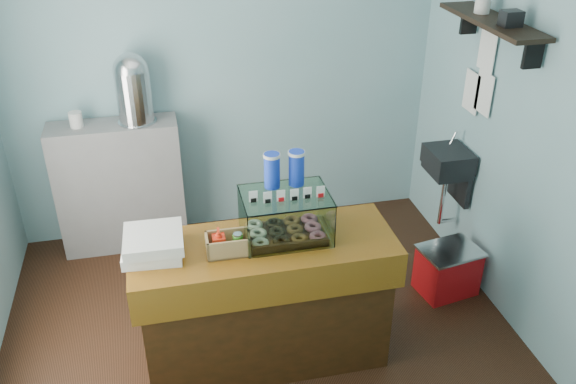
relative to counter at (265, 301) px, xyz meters
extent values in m
plane|color=black|center=(0.00, 0.25, -0.46)|extent=(3.50, 3.50, 0.00)
cube|color=#79A8B1|center=(0.00, 1.75, 0.94)|extent=(3.50, 0.04, 2.80)
cube|color=#79A8B1|center=(0.00, -1.25, 0.94)|extent=(3.50, 0.04, 2.80)
cube|color=#79A8B1|center=(1.75, 0.25, 0.94)|extent=(0.04, 3.00, 2.80)
cube|color=black|center=(1.58, 0.80, 0.44)|extent=(0.30, 0.35, 0.15)
cube|color=black|center=(1.71, 0.80, 0.24)|extent=(0.04, 0.30, 0.35)
cylinder|color=silver|center=(1.65, 0.90, 0.56)|extent=(0.02, 0.02, 0.12)
cylinder|color=silver|center=(1.58, 0.80, 0.09)|extent=(0.04, 0.04, 0.45)
cube|color=black|center=(1.60, 0.55, 1.54)|extent=(0.25, 1.00, 0.03)
cube|color=black|center=(1.67, 0.15, 1.44)|extent=(0.12, 0.03, 0.18)
cube|color=black|center=(1.67, 0.95, 1.44)|extent=(0.12, 0.03, 0.18)
cube|color=white|center=(1.73, 0.70, 0.99)|extent=(0.01, 0.21, 0.30)
cube|color=white|center=(1.73, 0.87, 0.94)|extent=(0.01, 0.21, 0.30)
cube|color=white|center=(1.73, 0.75, 1.29)|extent=(0.01, 0.21, 0.30)
cube|color=#44210D|center=(0.00, 0.00, -0.04)|extent=(1.50, 0.56, 0.84)
cube|color=#4C220A|center=(0.00, 0.00, 0.41)|extent=(1.60, 0.60, 0.06)
cube|color=#4C220A|center=(0.00, -0.28, 0.29)|extent=(1.60, 0.04, 0.18)
cube|color=gray|center=(-0.90, 1.57, 0.09)|extent=(1.00, 0.32, 1.10)
cube|color=#371A10|center=(0.14, 0.05, 0.45)|extent=(0.46, 0.33, 0.02)
torus|color=beige|center=(-0.03, -0.05, 0.48)|extent=(0.10, 0.10, 0.03)
torus|color=black|center=(0.09, -0.05, 0.48)|extent=(0.10, 0.10, 0.03)
torus|color=brown|center=(0.20, -0.05, 0.48)|extent=(0.10, 0.10, 0.03)
torus|color=#D76581|center=(0.31, -0.05, 0.48)|extent=(0.10, 0.10, 0.03)
torus|color=beige|center=(-0.03, 0.05, 0.48)|extent=(0.10, 0.10, 0.03)
torus|color=black|center=(0.09, 0.05, 0.48)|extent=(0.10, 0.10, 0.03)
torus|color=brown|center=(0.20, 0.05, 0.48)|extent=(0.10, 0.10, 0.03)
torus|color=#D76581|center=(0.32, 0.05, 0.48)|extent=(0.10, 0.10, 0.03)
torus|color=beige|center=(-0.03, 0.16, 0.48)|extent=(0.10, 0.10, 0.03)
torus|color=black|center=(0.09, 0.16, 0.48)|extent=(0.10, 0.10, 0.03)
torus|color=brown|center=(0.20, 0.16, 0.48)|extent=(0.10, 0.10, 0.03)
torus|color=#D76581|center=(0.32, 0.15, 0.48)|extent=(0.10, 0.10, 0.03)
cube|color=white|center=(0.14, -0.13, 0.58)|extent=(0.51, 0.01, 0.28)
cube|color=white|center=(0.15, 0.24, 0.58)|extent=(0.51, 0.01, 0.28)
cube|color=white|center=(-0.11, 0.05, 0.58)|extent=(0.01, 0.37, 0.28)
cube|color=white|center=(0.40, 0.05, 0.58)|extent=(0.01, 0.37, 0.28)
cube|color=white|center=(0.14, 0.05, 0.72)|extent=(0.53, 0.39, 0.01)
cube|color=white|center=(-0.05, 0.00, 0.76)|extent=(0.05, 0.00, 0.07)
cube|color=black|center=(-0.05, 0.00, 0.74)|extent=(0.03, 0.02, 0.02)
cube|color=white|center=(0.03, 0.00, 0.76)|extent=(0.05, 0.00, 0.07)
cube|color=black|center=(0.03, 0.00, 0.74)|extent=(0.03, 0.02, 0.02)
cube|color=white|center=(0.11, 0.00, 0.76)|extent=(0.05, 0.00, 0.07)
cube|color=red|center=(0.11, 0.00, 0.74)|extent=(0.03, 0.02, 0.02)
cube|color=white|center=(0.18, 0.00, 0.76)|extent=(0.05, 0.00, 0.07)
cube|color=black|center=(0.18, 0.00, 0.74)|extent=(0.03, 0.02, 0.02)
cube|color=white|center=(0.26, 0.00, 0.76)|extent=(0.05, 0.00, 0.07)
cube|color=black|center=(0.26, 0.00, 0.74)|extent=(0.03, 0.02, 0.02)
cube|color=white|center=(0.34, 0.00, 0.76)|extent=(0.05, 0.00, 0.07)
cube|color=red|center=(0.34, 0.00, 0.74)|extent=(0.03, 0.02, 0.02)
cylinder|color=blue|center=(0.09, 0.17, 0.84)|extent=(0.09, 0.09, 0.22)
cylinder|color=silver|center=(0.09, 0.17, 0.94)|extent=(0.10, 0.10, 0.02)
cylinder|color=blue|center=(0.24, 0.17, 0.84)|extent=(0.09, 0.09, 0.22)
cylinder|color=silver|center=(0.24, 0.17, 0.94)|extent=(0.10, 0.10, 0.02)
cube|color=tan|center=(-0.22, -0.05, 0.45)|extent=(0.25, 0.15, 0.01)
cube|color=tan|center=(-0.22, -0.11, 0.50)|extent=(0.25, 0.02, 0.12)
cube|color=tan|center=(-0.22, 0.02, 0.50)|extent=(0.25, 0.02, 0.12)
cube|color=tan|center=(-0.34, -0.05, 0.50)|extent=(0.02, 0.15, 0.12)
cube|color=tan|center=(-0.10, -0.05, 0.50)|extent=(0.02, 0.15, 0.12)
imported|color=red|center=(-0.27, -0.05, 0.53)|extent=(0.07, 0.08, 0.16)
cylinder|color=green|center=(-0.16, -0.05, 0.50)|extent=(0.06, 0.06, 0.10)
cylinder|color=silver|center=(-0.16, -0.05, 0.56)|extent=(0.05, 0.05, 0.01)
cube|color=silver|center=(-0.65, 0.05, 0.48)|extent=(0.36, 0.36, 0.07)
cube|color=silver|center=(-0.64, 0.03, 0.54)|extent=(0.34, 0.34, 0.07)
cylinder|color=silver|center=(-0.70, 1.57, 0.65)|extent=(0.30, 0.30, 0.01)
cylinder|color=silver|center=(-0.70, 1.57, 0.85)|extent=(0.27, 0.27, 0.41)
sphere|color=silver|center=(-0.70, 1.57, 1.06)|extent=(0.27, 0.27, 0.27)
cube|color=red|center=(1.46, 0.37, -0.28)|extent=(0.45, 0.37, 0.36)
cube|color=silver|center=(1.46, 0.37, -0.09)|extent=(0.48, 0.40, 0.02)
camera|label=1|loc=(-0.52, -2.97, 2.50)|focal=38.00mm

